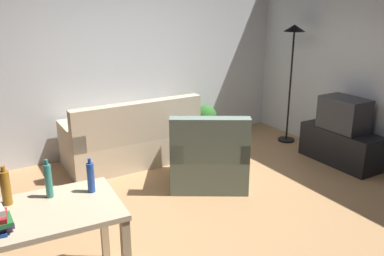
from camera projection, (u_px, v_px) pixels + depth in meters
name	position (u px, v px, depth m)	size (l,w,h in m)	color
ground_plane	(207.00, 207.00, 4.41)	(5.20, 4.40, 0.02)	tan
wall_rear	(126.00, 58.00, 5.80)	(5.20, 0.10, 2.70)	silver
wall_right	(376.00, 65.00, 5.25)	(0.10, 4.40, 2.70)	silver
couch	(132.00, 141.00, 5.51)	(1.76, 0.84, 0.92)	beige
tv_stand	(340.00, 146.00, 5.53)	(0.44, 1.10, 0.48)	black
tv	(344.00, 114.00, 5.39)	(0.41, 0.60, 0.44)	#2D2D33
torchiere_lamp	(293.00, 52.00, 6.03)	(0.32, 0.32, 1.81)	black
desk	(34.00, 226.00, 2.82)	(1.24, 0.77, 0.76)	#C6B28E
potted_plant	(205.00, 120.00, 6.43)	(0.36, 0.36, 0.57)	brown
armchair	(209.00, 159.00, 4.88)	(1.20, 1.18, 0.92)	slate
bottle_amber	(6.00, 188.00, 2.86)	(0.07, 0.07, 0.29)	#9E6019
bottle_tall	(48.00, 180.00, 2.96)	(0.05, 0.05, 0.30)	teal
bottle_blue	(91.00, 177.00, 3.05)	(0.06, 0.06, 0.27)	#2347A3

